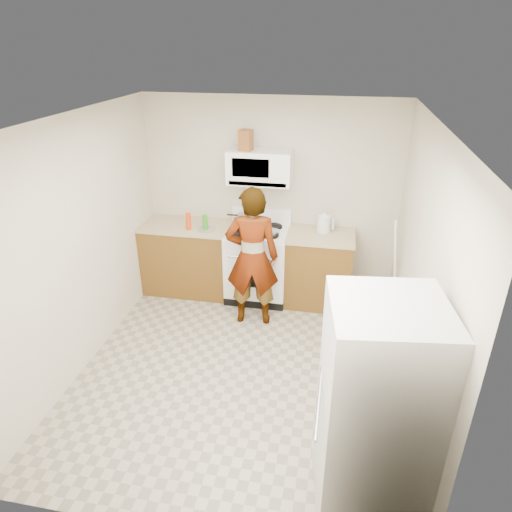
% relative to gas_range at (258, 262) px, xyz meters
% --- Properties ---
extents(floor, '(3.60, 3.60, 0.00)m').
position_rel_gas_range_xyz_m(floor, '(0.10, -1.48, -0.49)').
color(floor, gray).
rests_on(floor, ground).
extents(back_wall, '(3.20, 0.02, 2.50)m').
position_rel_gas_range_xyz_m(back_wall, '(0.10, 0.31, 0.76)').
color(back_wall, beige).
rests_on(back_wall, floor).
extents(right_wall, '(0.02, 3.60, 2.50)m').
position_rel_gas_range_xyz_m(right_wall, '(1.69, -1.48, 0.76)').
color(right_wall, beige).
rests_on(right_wall, floor).
extents(cabinet_left, '(1.12, 0.62, 0.90)m').
position_rel_gas_range_xyz_m(cabinet_left, '(-0.94, 0.01, -0.04)').
color(cabinet_left, brown).
rests_on(cabinet_left, floor).
extents(counter_left, '(1.14, 0.64, 0.03)m').
position_rel_gas_range_xyz_m(counter_left, '(-0.94, 0.01, 0.43)').
color(counter_left, tan).
rests_on(counter_left, cabinet_left).
extents(cabinet_right, '(0.80, 0.62, 0.90)m').
position_rel_gas_range_xyz_m(cabinet_right, '(0.78, 0.01, -0.04)').
color(cabinet_right, brown).
rests_on(cabinet_right, floor).
extents(counter_right, '(0.82, 0.64, 0.03)m').
position_rel_gas_range_xyz_m(counter_right, '(0.78, 0.01, 0.43)').
color(counter_right, tan).
rests_on(counter_right, cabinet_right).
extents(gas_range, '(0.76, 0.65, 1.13)m').
position_rel_gas_range_xyz_m(gas_range, '(0.00, 0.00, 0.00)').
color(gas_range, white).
rests_on(gas_range, floor).
extents(microwave, '(0.76, 0.38, 0.40)m').
position_rel_gas_range_xyz_m(microwave, '(0.00, 0.13, 1.21)').
color(microwave, white).
rests_on(microwave, back_wall).
extents(person, '(0.66, 0.48, 1.68)m').
position_rel_gas_range_xyz_m(person, '(0.04, -0.58, 0.35)').
color(person, tan).
rests_on(person, floor).
extents(fridge, '(0.78, 0.78, 1.70)m').
position_rel_gas_range_xyz_m(fridge, '(1.31, -2.78, 0.36)').
color(fridge, silver).
rests_on(fridge, floor).
extents(kettle, '(0.19, 0.19, 0.20)m').
position_rel_gas_range_xyz_m(kettle, '(0.80, 0.12, 0.55)').
color(kettle, silver).
rests_on(kettle, counter_right).
extents(jug, '(0.17, 0.17, 0.24)m').
position_rel_gas_range_xyz_m(jug, '(-0.16, 0.07, 1.53)').
color(jug, brown).
rests_on(jug, microwave).
extents(saucepan, '(0.32, 0.32, 0.13)m').
position_rel_gas_range_xyz_m(saucepan, '(-0.16, 0.12, 0.53)').
color(saucepan, '#B2B2B6').
rests_on(saucepan, gas_range).
extents(tray, '(0.29, 0.23, 0.05)m').
position_rel_gas_range_xyz_m(tray, '(0.14, -0.07, 0.47)').
color(tray, white).
rests_on(tray, gas_range).
extents(bottle_spray, '(0.07, 0.07, 0.21)m').
position_rel_gas_range_xyz_m(bottle_spray, '(-0.85, -0.14, 0.56)').
color(bottle_spray, red).
rests_on(bottle_spray, counter_left).
extents(bottle_hot_sauce, '(0.06, 0.06, 0.16)m').
position_rel_gas_range_xyz_m(bottle_hot_sauce, '(-0.64, -0.09, 0.53)').
color(bottle_hot_sauce, orange).
rests_on(bottle_hot_sauce, counter_left).
extents(bottle_green_cap, '(0.08, 0.08, 0.19)m').
position_rel_gas_range_xyz_m(bottle_green_cap, '(-0.65, -0.10, 0.55)').
color(bottle_green_cap, '#288C19').
rests_on(bottle_green_cap, counter_left).
extents(pot_lid, '(0.28, 0.28, 0.01)m').
position_rel_gas_range_xyz_m(pot_lid, '(-0.64, -0.10, 0.46)').
color(pot_lid, silver).
rests_on(pot_lid, counter_left).
extents(broom, '(0.20, 0.24, 1.35)m').
position_rel_gas_range_xyz_m(broom, '(1.65, -0.36, 0.20)').
color(broom, white).
rests_on(broom, floor).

